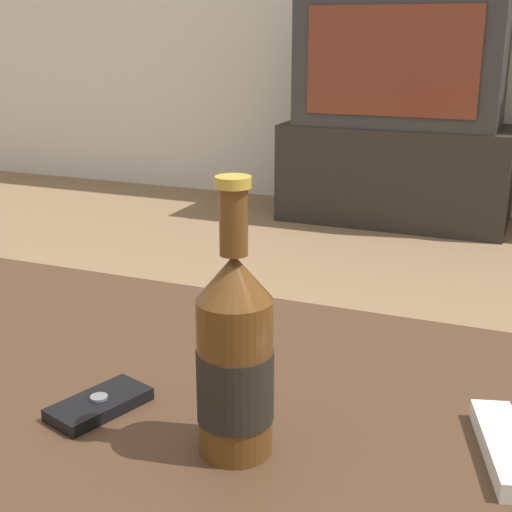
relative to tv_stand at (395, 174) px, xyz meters
The scene contains 6 objects.
coffee_table 2.75m from the tv_stand, 83.75° to the right, with size 1.38×0.81×0.47m.
tv_stand is the anchor object (origin of this frame).
television 0.51m from the tv_stand, 90.00° to the right, with size 0.89×0.45×0.58m.
beer_bottle 2.78m from the tv_stand, 81.62° to the right, with size 0.07×0.07×0.27m.
cell_phone 2.73m from the tv_stand, 85.07° to the right, with size 0.09×0.12×0.02m.
remote_control 2.73m from the tv_stand, 76.21° to the right, with size 0.08×0.16×0.02m.
Camera 1 is at (0.36, -0.56, 0.86)m, focal length 50.00 mm.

